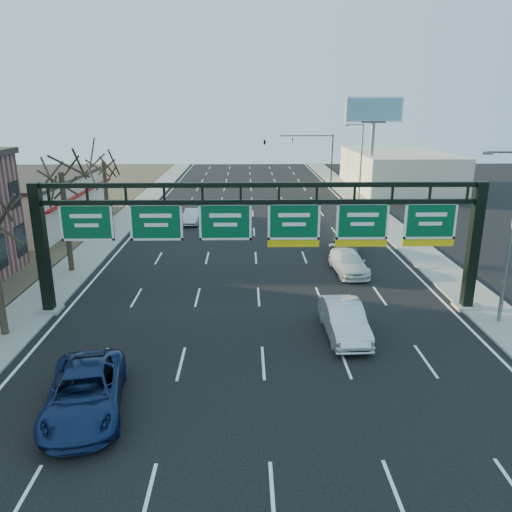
{
  "coord_description": "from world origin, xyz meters",
  "views": [
    {
      "loc": [
        -0.73,
        -17.95,
        11.06
      ],
      "look_at": [
        -0.2,
        7.9,
        3.2
      ],
      "focal_mm": 35.0,
      "sensor_mm": 36.0,
      "label": 1
    }
  ],
  "objects_px": {
    "car_silver_sedan": "(344,320)",
    "car_white_wagon": "(349,262)",
    "sign_gantry": "(263,230)",
    "car_blue_suv": "(84,392)"
  },
  "relations": [
    {
      "from": "car_silver_sedan",
      "to": "car_white_wagon",
      "type": "height_order",
      "value": "car_silver_sedan"
    },
    {
      "from": "sign_gantry",
      "to": "car_silver_sedan",
      "type": "distance_m",
      "value": 6.41
    },
    {
      "from": "car_blue_suv",
      "to": "car_white_wagon",
      "type": "xyz_separation_m",
      "value": [
        13.06,
        16.0,
        -0.1
      ]
    },
    {
      "from": "car_silver_sedan",
      "to": "car_white_wagon",
      "type": "bearing_deg",
      "value": 75.64
    },
    {
      "from": "sign_gantry",
      "to": "car_silver_sedan",
      "type": "relative_size",
      "value": 4.83
    },
    {
      "from": "car_blue_suv",
      "to": "car_silver_sedan",
      "type": "relative_size",
      "value": 1.15
    },
    {
      "from": "car_blue_suv",
      "to": "car_white_wagon",
      "type": "height_order",
      "value": "car_blue_suv"
    },
    {
      "from": "car_silver_sedan",
      "to": "sign_gantry",
      "type": "bearing_deg",
      "value": 138.01
    },
    {
      "from": "sign_gantry",
      "to": "car_silver_sedan",
      "type": "xyz_separation_m",
      "value": [
        3.94,
        -3.34,
        -3.79
      ]
    },
    {
      "from": "sign_gantry",
      "to": "car_white_wagon",
      "type": "distance_m",
      "value": 9.7
    }
  ]
}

